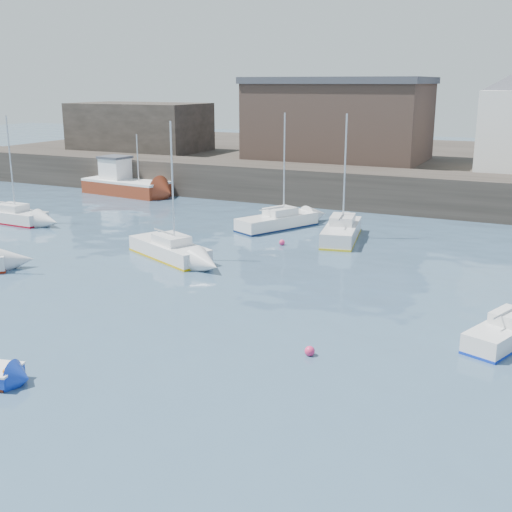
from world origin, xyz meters
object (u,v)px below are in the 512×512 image
at_px(sailboat_b, 170,249).
at_px(sailboat_f, 342,231).
at_px(buoy_far, 282,245).
at_px(sailboat_e, 11,216).
at_px(buoy_mid, 310,355).
at_px(fishing_boat, 124,183).
at_px(sailboat_c, 506,332).
at_px(sailboat_h, 277,221).

distance_m(sailboat_b, sailboat_f, 11.53).
distance_m(sailboat_b, buoy_far, 7.38).
height_order(sailboat_e, buoy_mid, sailboat_e).
relative_size(fishing_boat, sailboat_c, 1.44).
bearing_deg(fishing_boat, sailboat_b, -47.08).
xyz_separation_m(fishing_boat, buoy_far, (20.59, -11.41, -1.06)).
bearing_deg(sailboat_f, buoy_mid, -75.69).
bearing_deg(sailboat_b, fishing_boat, 132.92).
relative_size(sailboat_c, sailboat_e, 0.78).
bearing_deg(sailboat_h, sailboat_f, -14.86).
xyz_separation_m(sailboat_f, buoy_mid, (4.62, -18.13, -0.57)).
height_order(sailboat_f, buoy_far, sailboat_f).
bearing_deg(sailboat_h, sailboat_e, -160.54).
relative_size(sailboat_b, buoy_mid, 20.34).
bearing_deg(buoy_far, buoy_mid, -63.47).
distance_m(sailboat_b, buoy_mid, 15.60).
xyz_separation_m(fishing_boat, sailboat_b, (15.84, -17.04, -0.55)).
bearing_deg(sailboat_f, sailboat_h, 165.14).
distance_m(fishing_boat, buoy_mid, 38.75).
xyz_separation_m(sailboat_f, sailboat_h, (-5.15, 1.37, -0.05)).
bearing_deg(sailboat_e, sailboat_b, -12.09).
height_order(sailboat_f, buoy_mid, sailboat_f).
xyz_separation_m(sailboat_b, sailboat_e, (-15.93, 3.41, -0.01)).
bearing_deg(buoy_mid, buoy_far, 116.53).
relative_size(sailboat_c, buoy_mid, 15.43).
relative_size(fishing_boat, sailboat_b, 1.09).
distance_m(sailboat_c, sailboat_e, 35.82).
relative_size(fishing_boat, buoy_mid, 22.27).
distance_m(sailboat_c, sailboat_h, 22.18).
bearing_deg(buoy_mid, sailboat_c, 34.26).
xyz_separation_m(sailboat_b, buoy_far, (4.74, 5.63, -0.51)).
distance_m(sailboat_e, buoy_mid, 31.09).
bearing_deg(fishing_boat, sailboat_f, -19.77).
height_order(fishing_boat, buoy_far, fishing_boat).
distance_m(sailboat_h, buoy_far, 4.86).
relative_size(sailboat_e, sailboat_f, 0.96).
distance_m(sailboat_c, sailboat_f, 17.65).
bearing_deg(fishing_boat, sailboat_e, -90.35).
distance_m(sailboat_c, buoy_mid, 7.93).
height_order(sailboat_e, sailboat_f, sailboat_f).
bearing_deg(sailboat_b, sailboat_e, 167.91).
relative_size(fishing_boat, buoy_far, 23.51).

